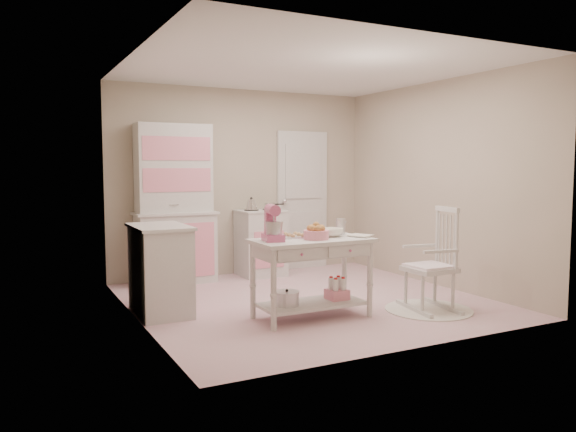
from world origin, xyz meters
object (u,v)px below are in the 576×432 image
object	(u,v)px
stove	(261,243)
rocking_chair	(430,259)
work_table	(312,278)
hutch	(175,204)
bread_basket	(316,235)
base_cabinet	(160,270)
stand_mixer	(273,224)

from	to	relation	value
stove	rocking_chair	world-z (taller)	rocking_chair
rocking_chair	work_table	size ratio (longest dim) A/B	0.92
hutch	bread_basket	world-z (taller)	hutch
hutch	work_table	size ratio (longest dim) A/B	1.73
hutch	base_cabinet	size ratio (longest dim) A/B	2.26
base_cabinet	work_table	size ratio (longest dim) A/B	0.77
rocking_chair	stand_mixer	size ratio (longest dim) A/B	3.24
base_cabinet	stand_mixer	xyz separation A→B (m)	(0.90, -0.82, 0.51)
hutch	stove	xyz separation A→B (m)	(1.20, -0.05, -0.58)
rocking_chair	bread_basket	xyz separation A→B (m)	(-1.23, 0.27, 0.30)
stove	work_table	distance (m)	2.32
work_table	stand_mixer	xyz separation A→B (m)	(-0.42, 0.02, 0.57)
stove	work_table	size ratio (longest dim) A/B	0.77
stand_mixer	work_table	bearing A→B (deg)	7.81
work_table	bread_basket	size ratio (longest dim) A/B	4.80
hutch	stove	distance (m)	1.33
hutch	rocking_chair	distance (m)	3.33
bread_basket	stove	bearing A→B (deg)	79.18
hutch	rocking_chair	world-z (taller)	hutch
stove	rocking_chair	distance (m)	2.70
hutch	rocking_chair	bearing A→B (deg)	-53.00
rocking_chair	base_cabinet	bearing A→B (deg)	165.15
hutch	stove	bearing A→B (deg)	-2.39
base_cabinet	work_table	bearing A→B (deg)	-32.67
hutch	work_table	xyz separation A→B (m)	(0.74, -2.32, -0.64)
stand_mixer	rocking_chair	bearing A→B (deg)	-0.85
rocking_chair	stand_mixer	world-z (taller)	stand_mixer
hutch	work_table	world-z (taller)	hutch
stand_mixer	hutch	bearing A→B (deg)	108.39
work_table	stand_mixer	world-z (taller)	stand_mixer
base_cabinet	work_table	distance (m)	1.56
hutch	stove	size ratio (longest dim) A/B	2.26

